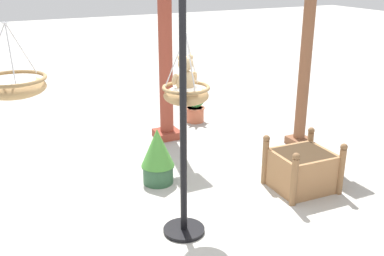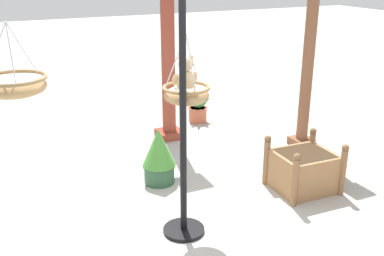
{
  "view_description": "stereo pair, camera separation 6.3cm",
  "coord_description": "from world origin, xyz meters",
  "px_view_note": "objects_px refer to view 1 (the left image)",
  "views": [
    {
      "loc": [
        -1.89,
        -3.78,
        2.71
      ],
      "look_at": [
        0.01,
        0.12,
        1.13
      ],
      "focal_mm": 42.84,
      "sensor_mm": 36.0,
      "label": 1
    },
    {
      "loc": [
        -1.83,
        -3.8,
        2.71
      ],
      "look_at": [
        0.01,
        0.12,
        1.13
      ],
      "focal_mm": 42.84,
      "sensor_mm": 36.0,
      "label": 2
    }
  ],
  "objects_px": {
    "display_pole_central": "(184,166)",
    "potted_plant_flowering_red": "(158,156)",
    "hanging_basket_left_high": "(14,86)",
    "teddy_bear": "(185,77)",
    "greenhouse_pillar_left": "(165,51)",
    "hanging_basket_with_teddy": "(186,94)",
    "greenhouse_pillar_right": "(305,61)",
    "wooden_planter_box": "(302,169)",
    "potted_plant_fern_front": "(195,112)"
  },
  "relations": [
    {
      "from": "wooden_planter_box",
      "to": "potted_plant_fern_front",
      "type": "relative_size",
      "value": 1.7
    },
    {
      "from": "greenhouse_pillar_right",
      "to": "wooden_planter_box",
      "type": "height_order",
      "value": "greenhouse_pillar_right"
    },
    {
      "from": "potted_plant_flowering_red",
      "to": "wooden_planter_box",
      "type": "bearing_deg",
      "value": -31.01
    },
    {
      "from": "display_pole_central",
      "to": "hanging_basket_left_high",
      "type": "relative_size",
      "value": 3.55
    },
    {
      "from": "display_pole_central",
      "to": "wooden_planter_box",
      "type": "xyz_separation_m",
      "value": [
        1.75,
        0.25,
        -0.5
      ]
    },
    {
      "from": "hanging_basket_with_teddy",
      "to": "wooden_planter_box",
      "type": "distance_m",
      "value": 1.98
    },
    {
      "from": "greenhouse_pillar_left",
      "to": "potted_plant_fern_front",
      "type": "bearing_deg",
      "value": 33.87
    },
    {
      "from": "display_pole_central",
      "to": "potted_plant_fern_front",
      "type": "distance_m",
      "value": 3.62
    },
    {
      "from": "display_pole_central",
      "to": "teddy_bear",
      "type": "xyz_separation_m",
      "value": [
        0.15,
        0.27,
        0.85
      ]
    },
    {
      "from": "display_pole_central",
      "to": "hanging_basket_with_teddy",
      "type": "relative_size",
      "value": 3.39
    },
    {
      "from": "greenhouse_pillar_left",
      "to": "potted_plant_flowering_red",
      "type": "relative_size",
      "value": 3.96
    },
    {
      "from": "hanging_basket_left_high",
      "to": "potted_plant_flowering_red",
      "type": "distance_m",
      "value": 2.14
    },
    {
      "from": "teddy_bear",
      "to": "greenhouse_pillar_right",
      "type": "bearing_deg",
      "value": 25.01
    },
    {
      "from": "greenhouse_pillar_right",
      "to": "wooden_planter_box",
      "type": "bearing_deg",
      "value": -127.41
    },
    {
      "from": "display_pole_central",
      "to": "teddy_bear",
      "type": "height_order",
      "value": "display_pole_central"
    },
    {
      "from": "display_pole_central",
      "to": "hanging_basket_left_high",
      "type": "distance_m",
      "value": 1.79
    },
    {
      "from": "wooden_planter_box",
      "to": "potted_plant_flowering_red",
      "type": "xyz_separation_m",
      "value": [
        -1.56,
        0.94,
        0.11
      ]
    },
    {
      "from": "display_pole_central",
      "to": "potted_plant_flowering_red",
      "type": "bearing_deg",
      "value": 81.02
    },
    {
      "from": "hanging_basket_with_teddy",
      "to": "hanging_basket_left_high",
      "type": "distance_m",
      "value": 1.65
    },
    {
      "from": "teddy_bear",
      "to": "greenhouse_pillar_left",
      "type": "xyz_separation_m",
      "value": [
        0.78,
        2.37,
        -0.19
      ]
    },
    {
      "from": "teddy_bear",
      "to": "hanging_basket_with_teddy",
      "type": "bearing_deg",
      "value": -90.0
    },
    {
      "from": "greenhouse_pillar_right",
      "to": "potted_plant_fern_front",
      "type": "bearing_deg",
      "value": 119.7
    },
    {
      "from": "hanging_basket_with_teddy",
      "to": "teddy_bear",
      "type": "relative_size",
      "value": 1.81
    },
    {
      "from": "greenhouse_pillar_left",
      "to": "potted_plant_flowering_red",
      "type": "bearing_deg",
      "value": -117.14
    },
    {
      "from": "greenhouse_pillar_right",
      "to": "hanging_basket_left_high",
      "type": "bearing_deg",
      "value": -168.68
    },
    {
      "from": "teddy_bear",
      "to": "hanging_basket_left_high",
      "type": "xyz_separation_m",
      "value": [
        -1.6,
        0.35,
        0.01
      ]
    },
    {
      "from": "display_pole_central",
      "to": "hanging_basket_with_teddy",
      "type": "height_order",
      "value": "display_pole_central"
    },
    {
      "from": "hanging_basket_left_high",
      "to": "greenhouse_pillar_right",
      "type": "bearing_deg",
      "value": 11.32
    },
    {
      "from": "greenhouse_pillar_left",
      "to": "wooden_planter_box",
      "type": "relative_size",
      "value": 3.67
    },
    {
      "from": "hanging_basket_with_teddy",
      "to": "potted_plant_flowering_red",
      "type": "bearing_deg",
      "value": 87.67
    },
    {
      "from": "hanging_basket_with_teddy",
      "to": "greenhouse_pillar_left",
      "type": "distance_m",
      "value": 2.51
    },
    {
      "from": "potted_plant_fern_front",
      "to": "wooden_planter_box",
      "type": "bearing_deg",
      "value": -88.78
    },
    {
      "from": "potted_plant_flowering_red",
      "to": "greenhouse_pillar_right",
      "type": "bearing_deg",
      "value": 5.81
    },
    {
      "from": "display_pole_central",
      "to": "hanging_basket_left_high",
      "type": "bearing_deg",
      "value": 156.84
    },
    {
      "from": "hanging_basket_with_teddy",
      "to": "wooden_planter_box",
      "type": "height_order",
      "value": "hanging_basket_with_teddy"
    },
    {
      "from": "potted_plant_flowering_red",
      "to": "potted_plant_fern_front",
      "type": "bearing_deg",
      "value": 52.49
    },
    {
      "from": "hanging_basket_left_high",
      "to": "potted_plant_fern_front",
      "type": "distance_m",
      "value": 4.28
    },
    {
      "from": "potted_plant_fern_front",
      "to": "potted_plant_flowering_red",
      "type": "distance_m",
      "value": 2.47
    },
    {
      "from": "display_pole_central",
      "to": "hanging_basket_with_teddy",
      "type": "xyz_separation_m",
      "value": [
        0.15,
        0.25,
        0.68
      ]
    },
    {
      "from": "display_pole_central",
      "to": "potted_plant_fern_front",
      "type": "relative_size",
      "value": 5.21
    },
    {
      "from": "teddy_bear",
      "to": "potted_plant_flowering_red",
      "type": "height_order",
      "value": "teddy_bear"
    },
    {
      "from": "potted_plant_fern_front",
      "to": "potted_plant_flowering_red",
      "type": "bearing_deg",
      "value": -127.51
    },
    {
      "from": "greenhouse_pillar_left",
      "to": "wooden_planter_box",
      "type": "height_order",
      "value": "greenhouse_pillar_left"
    },
    {
      "from": "display_pole_central",
      "to": "hanging_basket_left_high",
      "type": "height_order",
      "value": "display_pole_central"
    },
    {
      "from": "hanging_basket_with_teddy",
      "to": "potted_plant_flowering_red",
      "type": "xyz_separation_m",
      "value": [
        0.04,
        0.94,
        -1.06
      ]
    },
    {
      "from": "hanging_basket_left_high",
      "to": "wooden_planter_box",
      "type": "distance_m",
      "value": 3.49
    },
    {
      "from": "display_pole_central",
      "to": "greenhouse_pillar_left",
      "type": "bearing_deg",
      "value": 70.58
    },
    {
      "from": "teddy_bear",
      "to": "display_pole_central",
      "type": "bearing_deg",
      "value": -118.97
    },
    {
      "from": "hanging_basket_with_teddy",
      "to": "greenhouse_pillar_right",
      "type": "height_order",
      "value": "greenhouse_pillar_right"
    },
    {
      "from": "teddy_bear",
      "to": "potted_plant_flowering_red",
      "type": "bearing_deg",
      "value": 87.62
    }
  ]
}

